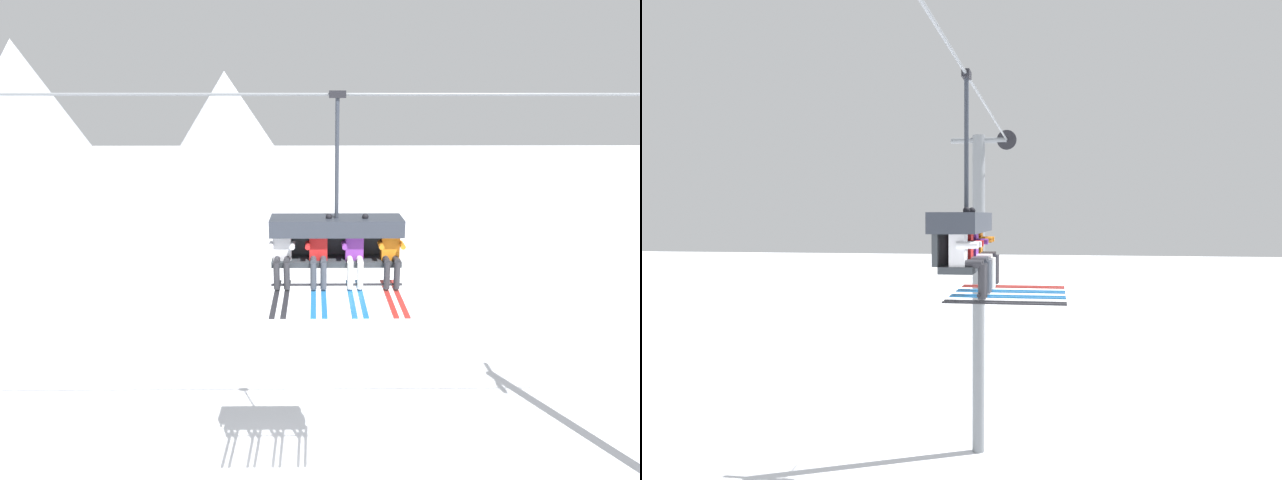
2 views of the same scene
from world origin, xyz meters
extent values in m
cone|color=silver|center=(-34.72, 53.33, 8.09)|extent=(19.11, 19.11, 16.18)
cone|color=silver|center=(-9.03, 48.49, 6.15)|extent=(16.08, 16.08, 12.31)
cylinder|color=slate|center=(0.97, -0.80, 9.03)|extent=(19.46, 0.05, 0.05)
cube|color=#33383D|center=(1.36, -0.80, 6.14)|extent=(2.31, 0.48, 0.10)
cube|color=#33383D|center=(1.36, -0.52, 6.41)|extent=(2.31, 0.08, 0.45)
cube|color=#2D333D|center=(1.36, -0.74, 6.79)|extent=(2.35, 0.68, 0.30)
cylinder|color=black|center=(1.36, -1.12, 5.81)|extent=(2.31, 0.04, 0.04)
cylinder|color=#2D333D|center=(1.36, -0.80, 7.96)|extent=(0.07, 0.07, 2.05)
cube|color=black|center=(1.36, -0.80, 9.03)|extent=(0.28, 0.12, 0.12)
cube|color=silver|center=(0.40, -0.82, 6.45)|extent=(0.32, 0.22, 0.52)
sphere|color=black|center=(0.40, -0.82, 6.81)|extent=(0.22, 0.22, 0.22)
ellipsoid|color=black|center=(0.40, -0.92, 6.81)|extent=(0.17, 0.04, 0.08)
cylinder|color=#2D2D33|center=(0.31, -0.99, 6.23)|extent=(0.11, 0.34, 0.11)
cylinder|color=#2D2D33|center=(0.49, -0.99, 6.23)|extent=(0.11, 0.34, 0.11)
cylinder|color=#2D2D33|center=(0.31, -1.16, 5.99)|extent=(0.11, 0.11, 0.48)
cylinder|color=#2D2D33|center=(0.49, -1.16, 5.99)|extent=(0.11, 0.11, 0.48)
cube|color=#232328|center=(0.31, -1.46, 5.70)|extent=(0.09, 1.70, 0.02)
cube|color=#232328|center=(0.49, -1.46, 5.70)|extent=(0.09, 1.70, 0.02)
cylinder|color=silver|center=(0.21, -0.97, 6.49)|extent=(0.09, 0.30, 0.09)
cylinder|color=silver|center=(0.59, -0.97, 6.49)|extent=(0.09, 0.30, 0.09)
cube|color=red|center=(1.04, -0.82, 6.45)|extent=(0.32, 0.22, 0.52)
sphere|color=silver|center=(1.04, -0.82, 6.81)|extent=(0.22, 0.22, 0.22)
ellipsoid|color=black|center=(1.04, -0.92, 6.81)|extent=(0.17, 0.04, 0.08)
cylinder|color=#3D424C|center=(0.96, -0.99, 6.23)|extent=(0.11, 0.34, 0.11)
cylinder|color=#3D424C|center=(1.13, -0.99, 6.23)|extent=(0.11, 0.34, 0.11)
cylinder|color=#3D424C|center=(0.96, -1.16, 5.99)|extent=(0.11, 0.11, 0.48)
cylinder|color=#3D424C|center=(1.13, -1.16, 5.99)|extent=(0.11, 0.11, 0.48)
cube|color=#1E6BB2|center=(0.96, -1.46, 5.70)|extent=(0.09, 1.70, 0.02)
cube|color=#1E6BB2|center=(1.13, -1.46, 5.70)|extent=(0.09, 1.70, 0.02)
cylinder|color=red|center=(0.86, -0.97, 6.49)|extent=(0.09, 0.30, 0.09)
cylinder|color=red|center=(1.23, -0.82, 6.80)|extent=(0.09, 0.09, 0.30)
sphere|color=black|center=(1.23, -0.82, 6.97)|extent=(0.11, 0.11, 0.11)
cube|color=purple|center=(1.69, -0.82, 6.45)|extent=(0.32, 0.22, 0.52)
sphere|color=black|center=(1.69, -0.82, 6.81)|extent=(0.22, 0.22, 0.22)
ellipsoid|color=black|center=(1.69, -0.92, 6.81)|extent=(0.17, 0.04, 0.08)
cylinder|color=silver|center=(1.60, -0.99, 6.23)|extent=(0.11, 0.34, 0.11)
cylinder|color=silver|center=(1.77, -0.99, 6.23)|extent=(0.11, 0.34, 0.11)
cylinder|color=silver|center=(1.60, -1.16, 5.99)|extent=(0.11, 0.11, 0.48)
cylinder|color=silver|center=(1.77, -1.16, 5.99)|extent=(0.11, 0.11, 0.48)
cube|color=#1E6BB2|center=(1.60, -1.46, 5.70)|extent=(0.09, 1.70, 0.02)
cube|color=#1E6BB2|center=(1.77, -1.46, 5.70)|extent=(0.09, 1.70, 0.02)
cylinder|color=purple|center=(1.50, -0.97, 6.49)|extent=(0.09, 0.30, 0.09)
cylinder|color=purple|center=(1.87, -0.82, 6.80)|extent=(0.09, 0.09, 0.30)
sphere|color=black|center=(1.87, -0.82, 6.97)|extent=(0.11, 0.11, 0.11)
cube|color=orange|center=(2.33, -0.82, 6.45)|extent=(0.32, 0.22, 0.52)
sphere|color=black|center=(2.33, -0.82, 6.81)|extent=(0.22, 0.22, 0.22)
ellipsoid|color=black|center=(2.33, -0.92, 6.81)|extent=(0.17, 0.04, 0.08)
cylinder|color=#2D2D33|center=(2.24, -0.99, 6.23)|extent=(0.11, 0.34, 0.11)
cylinder|color=#2D2D33|center=(2.42, -0.99, 6.23)|extent=(0.11, 0.34, 0.11)
cylinder|color=#2D2D33|center=(2.24, -1.16, 5.99)|extent=(0.11, 0.11, 0.48)
cylinder|color=#2D2D33|center=(2.42, -1.16, 5.99)|extent=(0.11, 0.11, 0.48)
cube|color=#B22823|center=(2.24, -1.46, 5.70)|extent=(0.09, 1.70, 0.02)
cube|color=#B22823|center=(2.42, -1.46, 5.70)|extent=(0.09, 1.70, 0.02)
cylinder|color=orange|center=(2.14, -0.97, 6.49)|extent=(0.09, 0.30, 0.09)
cylinder|color=orange|center=(2.51, -0.97, 6.49)|extent=(0.09, 0.30, 0.09)
camera|label=1|loc=(0.99, -9.38, 8.89)|focal=28.00mm
camera|label=2|loc=(-8.10, -2.11, 6.90)|focal=35.00mm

